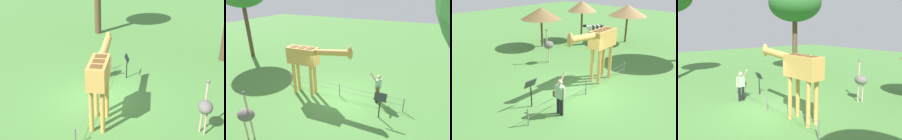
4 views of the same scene
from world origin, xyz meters
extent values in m
plane|color=#4C843D|center=(0.00, 0.00, 0.00)|extent=(60.00, 60.00, 0.00)
cylinder|color=gold|center=(-1.42, -0.15, 0.94)|extent=(0.18, 0.18, 1.88)
cylinder|color=gold|center=(-1.39, -0.59, 0.94)|extent=(0.18, 0.18, 1.88)
cylinder|color=gold|center=(-2.52, -0.22, 0.94)|extent=(0.18, 0.18, 1.88)
cylinder|color=gold|center=(-2.49, -0.66, 0.94)|extent=(0.18, 0.18, 1.88)
cube|color=gold|center=(-1.95, -0.40, 2.33)|extent=(1.74, 0.80, 0.90)
cube|color=brown|center=(-1.45, -0.37, 2.79)|extent=(0.39, 0.46, 0.02)
cube|color=brown|center=(-1.95, -0.40, 2.79)|extent=(0.39, 0.46, 0.02)
cube|color=brown|center=(-2.45, -0.43, 2.79)|extent=(0.39, 0.46, 0.02)
cylinder|color=gold|center=(-0.31, -0.31, 2.69)|extent=(2.14, 0.44, 0.51)
ellipsoid|color=gold|center=(0.73, -0.25, 2.79)|extent=(0.35, 0.28, 0.66)
cylinder|color=brown|center=(0.73, -0.19, 2.97)|extent=(0.05, 0.05, 0.14)
cylinder|color=brown|center=(0.73, -0.31, 2.97)|extent=(0.05, 0.05, 0.14)
cylinder|color=black|center=(2.10, 0.37, 0.39)|extent=(0.14, 0.14, 0.78)
cylinder|color=black|center=(2.10, 0.57, 0.39)|extent=(0.14, 0.14, 0.78)
cube|color=#93C699|center=(2.10, 0.47, 1.06)|extent=(0.25, 0.37, 0.55)
sphere|color=#D8AD8C|center=(2.10, 0.47, 1.47)|extent=(0.22, 0.22, 0.22)
cylinder|color=#D8AD8C|center=(1.83, 0.32, 1.50)|extent=(0.40, 0.09, 0.48)
cylinder|color=#D8AD8C|center=(2.10, 0.69, 1.05)|extent=(0.08, 0.08, 0.50)
cube|color=brown|center=(2.14, 0.25, 0.88)|extent=(0.12, 0.20, 0.24)
cylinder|color=black|center=(-7.16, -5.03, 0.47)|extent=(0.12, 0.12, 0.95)
cylinder|color=black|center=(-7.32, -5.28, 0.47)|extent=(0.12, 0.12, 0.95)
cylinder|color=black|center=(-7.84, -4.60, 0.47)|extent=(0.12, 0.12, 0.95)
cylinder|color=black|center=(-8.00, -4.86, 0.47)|extent=(0.12, 0.12, 0.95)
cube|color=silver|center=(-8.01, -4.67, 1.25)|extent=(0.38, 0.46, 0.60)
cube|color=black|center=(-7.87, -4.76, 1.25)|extent=(0.38, 0.46, 0.60)
cube|color=silver|center=(-7.72, -4.85, 1.25)|extent=(0.38, 0.46, 0.60)
cube|color=black|center=(-7.58, -4.94, 1.25)|extent=(0.38, 0.46, 0.60)
cube|color=silver|center=(-7.43, -5.04, 1.25)|extent=(0.38, 0.46, 0.60)
cube|color=black|center=(-7.29, -5.13, 1.25)|extent=(0.38, 0.46, 0.60)
cube|color=silver|center=(-7.14, -5.22, 1.25)|extent=(0.38, 0.46, 0.60)
cylinder|color=silver|center=(-6.94, -5.34, 1.40)|extent=(0.48, 0.41, 0.47)
ellipsoid|color=black|center=(-6.73, -5.48, 1.55)|extent=(0.43, 0.37, 0.22)
cylinder|color=#CC9E93|center=(-1.75, -4.39, 0.45)|extent=(0.07, 0.07, 0.90)
cylinder|color=#CC9E93|center=(-1.91, -4.55, 0.45)|extent=(0.07, 0.07, 0.90)
ellipsoid|color=#66605B|center=(-1.83, -4.47, 1.18)|extent=(0.70, 0.56, 0.49)
cylinder|color=#CC9E93|center=(-1.68, -4.47, 1.73)|extent=(0.08, 0.08, 0.80)
sphere|color=#66605B|center=(-1.68, -4.47, 2.18)|extent=(0.14, 0.14, 0.14)
cylinder|color=brown|center=(-9.75, -3.44, 1.11)|extent=(0.16, 0.16, 2.22)
cone|color=#997A4C|center=(-9.75, -3.44, 2.68)|extent=(3.09, 3.09, 0.91)
cylinder|color=brown|center=(-7.78, -6.70, 1.24)|extent=(0.16, 0.16, 2.47)
cone|color=#997A4C|center=(-7.78, -6.70, 2.92)|extent=(2.49, 2.49, 0.88)
cylinder|color=brown|center=(-3.94, -7.58, 1.10)|extent=(0.16, 0.16, 2.20)
cone|color=brown|center=(-3.94, -7.58, 2.64)|extent=(3.16, 3.16, 0.87)
cylinder|color=black|center=(2.53, -0.86, 0.47)|extent=(0.06, 0.06, 0.95)
cube|color=#333D38|center=(2.53, -0.86, 1.13)|extent=(0.56, 0.21, 0.38)
cylinder|color=slate|center=(-3.50, 0.15, 0.38)|extent=(0.05, 0.05, 0.75)
cylinder|color=slate|center=(0.00, 0.15, 0.38)|extent=(0.05, 0.05, 0.75)
cylinder|color=slate|center=(3.50, 0.15, 0.38)|extent=(0.05, 0.05, 0.75)
cube|color=slate|center=(0.00, 0.15, 0.64)|extent=(7.00, 0.01, 0.01)
cube|color=slate|center=(0.00, 0.15, 0.34)|extent=(7.00, 0.01, 0.01)
camera|label=1|loc=(-12.28, -2.88, 7.26)|focal=49.50mm
camera|label=2|loc=(3.96, -8.29, 5.62)|focal=29.97mm
camera|label=3|loc=(7.97, 6.38, 5.42)|focal=37.46mm
camera|label=4|loc=(-8.80, 5.38, 3.90)|focal=36.33mm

